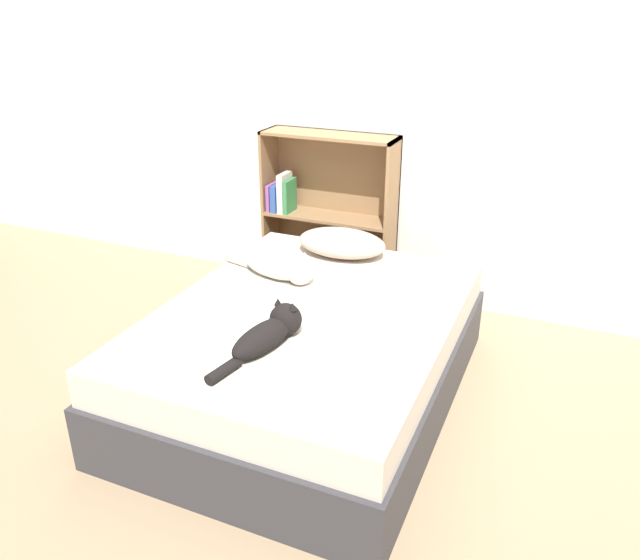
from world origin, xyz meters
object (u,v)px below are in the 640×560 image
object	(u,v)px
cat_light	(280,267)
bookshelf	(327,212)
cat_dark	(270,332)
pillow	(342,243)
bed	(309,354)

from	to	relation	value
cat_light	bookshelf	size ratio (longest dim) A/B	0.55
cat_dark	pillow	bearing A→B (deg)	16.03
bed	bookshelf	size ratio (longest dim) A/B	1.69
pillow	cat_dark	world-z (taller)	cat_dark
pillow	cat_light	world-z (taller)	cat_light
cat_light	bookshelf	bearing A→B (deg)	110.70
pillow	cat_light	xyz separation A→B (m)	(-0.18, -0.44, -0.01)
bed	cat_dark	xyz separation A→B (m)	(-0.02, -0.37, 0.31)
bookshelf	cat_dark	bearing A→B (deg)	-75.73
cat_light	pillow	bearing A→B (deg)	80.67
pillow	cat_dark	size ratio (longest dim) A/B	0.92
pillow	bookshelf	distance (m)	0.59
cat_dark	bookshelf	size ratio (longest dim) A/B	0.52
bed	bookshelf	bearing A→B (deg)	108.97
bookshelf	bed	bearing A→B (deg)	-71.03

